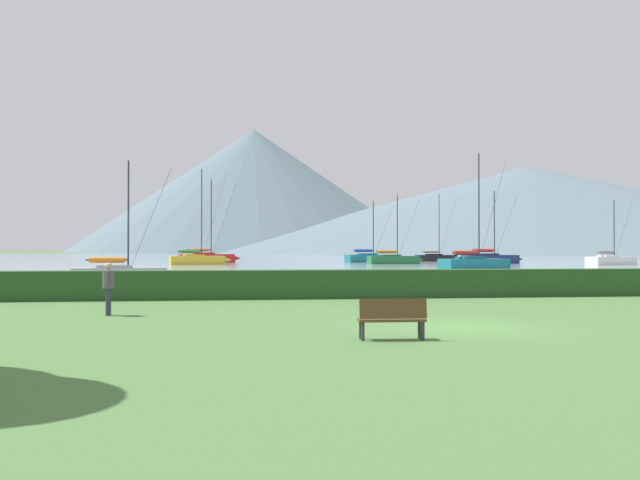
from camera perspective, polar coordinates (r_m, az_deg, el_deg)
The scene contains 16 objects.
ground_plane at distance 18.68m, azimuth 11.68°, elevation -7.12°, with size 1000.00×1000.00×0.00m, color #477038.
harbor_water at distance 154.70m, azimuth -4.93°, elevation -1.48°, with size 320.00×246.00×0.00m, color #8499A8.
hedge_line at distance 29.23m, azimuth 4.69°, elevation -3.64°, with size 80.00×1.20×1.19m, color #284C23.
sailboat_slip_2 at distance 101.75m, azimuth -9.37°, elevation -1.44°, with size 9.31×4.53×12.27m.
sailboat_slip_4 at distance 103.45m, azimuth 4.21°, elevation -1.48°, with size 8.54×3.93×9.26m.
sailboat_slip_5 at distance 44.48m, azimuth -16.21°, elevation -2.68°, with size 6.63×2.59×7.61m.
sailboat_slip_6 at distance 97.25m, azimuth 14.06°, elevation -1.50°, with size 8.76×3.06×10.09m.
sailboat_slip_7 at distance 95.25m, azimuth 23.14°, elevation -1.53°, with size 7.72×3.90×8.33m.
sailboat_slip_8 at distance 112.27m, azimuth 9.69°, elevation -1.44°, with size 7.58×2.69×10.97m.
sailboat_slip_9 at distance 90.23m, azimuth -10.16°, elevation -1.58°, with size 8.21×3.76×12.46m.
sailboat_slip_11 at distance 92.64m, azimuth 6.19°, elevation -1.59°, with size 7.94×2.88×9.26m.
sailboat_slip_12 at distance 68.21m, azimuth 12.80°, elevation -1.88°, with size 8.08×4.08×11.39m.
park_bench_under_tree at distance 15.77m, azimuth 6.04°, elevation -6.39°, with size 1.56×0.53×0.95m.
person_standing_walker at distance 22.33m, azimuth -17.23°, elevation -3.55°, with size 0.36×0.57×1.65m.
distant_hill_west_ridge at distance 357.60m, azimuth -5.56°, elevation 4.10°, with size 186.59×186.59×64.04m, color slate.
distant_hill_central_peak at distance 346.32m, azimuth 16.83°, elevation 2.43°, with size 312.69×312.69×41.68m, color slate.
Camera 1 is at (-5.99, -17.57, 2.09)m, focal length 38.38 mm.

